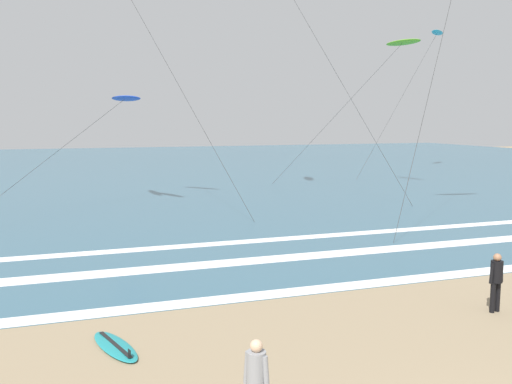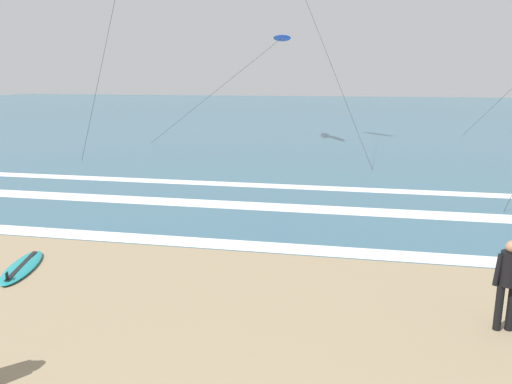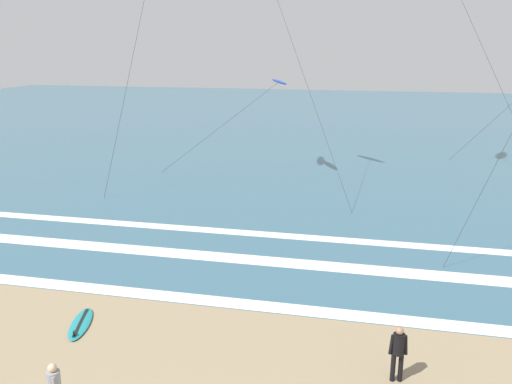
{
  "view_description": "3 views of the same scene",
  "coord_description": "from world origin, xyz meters",
  "views": [
    {
      "loc": [
        -6.04,
        -5.27,
        5.11
      ],
      "look_at": [
        -1.43,
        8.11,
        3.27
      ],
      "focal_mm": 39.34,
      "sensor_mm": 36.0,
      "label": 1
    },
    {
      "loc": [
        2.1,
        -2.2,
        4.26
      ],
      "look_at": [
        0.22,
        7.23,
        2.0
      ],
      "focal_mm": 35.36,
      "sensor_mm": 36.0,
      "label": 2
    },
    {
      "loc": [
        3.7,
        -6.62,
        8.73
      ],
      "look_at": [
        -0.17,
        10.93,
        3.71
      ],
      "focal_mm": 37.38,
      "sensor_mm": 36.0,
      "label": 3
    }
  ],
  "objects": [
    {
      "name": "surfer_left_near",
      "position": [
        4.7,
        6.31,
        0.96
      ],
      "size": [
        0.52,
        0.32,
        1.6
      ],
      "color": "black",
      "rests_on": "ground"
    },
    {
      "name": "ocean_surface",
      "position": [
        0.0,
        54.24,
        0.01
      ],
      "size": [
        140.0,
        90.0,
        0.01
      ],
      "primitive_type": "cube",
      "color": "#386075",
      "rests_on": "ground"
    },
    {
      "name": "wave_foam_shoreline",
      "position": [
        -1.55,
        9.64,
        0.01
      ],
      "size": [
        49.87,
        0.75,
        0.01
      ],
      "primitive_type": "cube",
      "color": "white",
      "rests_on": "ocean_surface"
    },
    {
      "name": "kite_blue_high_right",
      "position": [
        -2.5,
        28.43,
        6.29
      ],
      "size": [
        9.17,
        3.26,
        6.55
      ],
      "color": "blue",
      "rests_on": "ground"
    },
    {
      "name": "surfboard_right_spare",
      "position": [
        -5.12,
        7.16,
        0.05
      ],
      "size": [
        1.17,
        2.18,
        0.25
      ],
      "color": "teal",
      "rests_on": "ground"
    },
    {
      "name": "wave_foam_outer_break",
      "position": [
        0.51,
        16.67,
        0.01
      ],
      "size": [
        39.1,
        0.74,
        0.01
      ],
      "primitive_type": "cube",
      "color": "white",
      "rests_on": "ocean_surface"
    },
    {
      "name": "wave_foam_mid_break",
      "position": [
        1.45,
        13.54,
        0.01
      ],
      "size": [
        43.55,
        0.99,
        0.01
      ],
      "primitive_type": "cube",
      "color": "white",
      "rests_on": "ocean_surface"
    }
  ]
}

